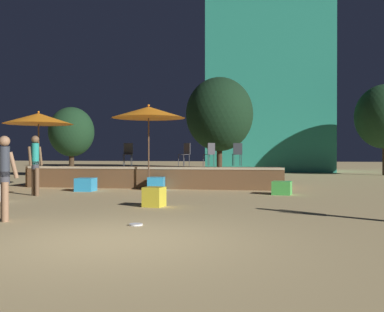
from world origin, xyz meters
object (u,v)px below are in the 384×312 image
(patio_umbrella_1, at_px, (39,119))
(cube_seat_2, at_px, (282,188))
(cube_seat_4, at_px, (156,184))
(bistro_chair_1, at_px, (237,152))
(background_tree_1, at_px, (71,132))
(bistro_chair_3, at_px, (186,152))
(cube_seat_0, at_px, (86,185))
(frisbee_disc, at_px, (136,224))
(background_tree_0, at_px, (219,114))
(patio_umbrella_0, at_px, (149,112))
(person_2, at_px, (35,162))
(cube_seat_1, at_px, (154,197))
(bistro_chair_0, at_px, (128,152))
(person_1, at_px, (5,176))
(bistro_chair_2, at_px, (210,152))

(patio_umbrella_1, distance_m, cube_seat_2, 9.10)
(cube_seat_4, relative_size, bistro_chair_1, 0.68)
(background_tree_1, bearing_deg, bistro_chair_3, -36.72)
(cube_seat_0, xyz_separation_m, frisbee_disc, (3.77, -6.39, -0.21))
(cube_seat_0, relative_size, background_tree_0, 0.12)
(patio_umbrella_0, xyz_separation_m, background_tree_1, (-6.53, 7.56, -0.27))
(cube_seat_4, height_order, background_tree_0, background_tree_0)
(person_2, height_order, bistro_chair_3, person_2)
(frisbee_disc, bearing_deg, cube_seat_1, 97.91)
(cube_seat_2, relative_size, bistro_chair_0, 0.73)
(patio_umbrella_0, bearing_deg, background_tree_0, 75.56)
(patio_umbrella_1, height_order, background_tree_1, background_tree_1)
(patio_umbrella_0, distance_m, cube_seat_1, 5.40)
(cube_seat_4, distance_m, background_tree_0, 7.69)
(cube_seat_4, xyz_separation_m, person_2, (-3.14, -2.58, 0.79))
(person_1, relative_size, person_2, 0.89)
(bistro_chair_0, height_order, background_tree_1, background_tree_1)
(person_2, relative_size, bistro_chair_3, 2.04)
(frisbee_disc, bearing_deg, person_2, 134.94)
(bistro_chair_3, xyz_separation_m, background_tree_0, (0.82, 4.93, 1.92))
(patio_umbrella_1, height_order, person_1, patio_umbrella_1)
(cube_seat_4, relative_size, background_tree_1, 0.16)
(bistro_chair_1, bearing_deg, cube_seat_0, 18.35)
(bistro_chair_2, bearing_deg, patio_umbrella_0, 0.62)
(person_2, distance_m, bistro_chair_1, 7.65)
(cube_seat_1, height_order, frisbee_disc, cube_seat_1)
(cube_seat_0, distance_m, background_tree_0, 9.13)
(person_2, xyz_separation_m, frisbee_disc, (4.64, -4.65, -1.00))
(bistro_chair_1, relative_size, bistro_chair_3, 1.00)
(cube_seat_0, bearing_deg, frisbee_disc, -59.44)
(cube_seat_2, bearing_deg, patio_umbrella_1, 174.32)
(cube_seat_2, height_order, background_tree_1, background_tree_1)
(person_2, bearing_deg, patio_umbrella_1, -34.10)
(patio_umbrella_0, relative_size, bistro_chair_2, 3.36)
(patio_umbrella_1, distance_m, background_tree_1, 8.02)
(cube_seat_4, relative_size, frisbee_disc, 2.47)
(bistro_chair_1, relative_size, bistro_chair_2, 1.00)
(cube_seat_4, xyz_separation_m, frisbee_disc, (1.50, -7.23, -0.21))
(person_2, distance_m, background_tree_0, 10.79)
(cube_seat_4, height_order, bistro_chair_3, bistro_chair_3)
(cube_seat_4, bearing_deg, background_tree_0, 77.81)
(bistro_chair_1, bearing_deg, bistro_chair_2, 0.04)
(patio_umbrella_0, relative_size, cube_seat_4, 4.97)
(cube_seat_1, bearing_deg, frisbee_disc, -82.09)
(patio_umbrella_0, relative_size, person_2, 1.65)
(background_tree_1, bearing_deg, bistro_chair_2, -33.00)
(person_2, distance_m, bistro_chair_0, 4.43)
(frisbee_disc, bearing_deg, bistro_chair_0, 109.20)
(bistro_chair_2, xyz_separation_m, frisbee_disc, (-0.14, -9.32, -1.32))
(cube_seat_1, relative_size, bistro_chair_0, 0.58)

